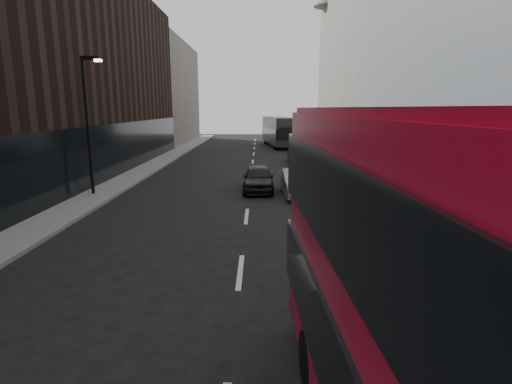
{
  "coord_description": "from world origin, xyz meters",
  "views": [
    {
      "loc": [
        0.53,
        -2.73,
        4.6
      ],
      "look_at": [
        0.46,
        7.26,
        2.5
      ],
      "focal_mm": 28.0,
      "sensor_mm": 36.0,
      "label": 1
    }
  ],
  "objects_px": {
    "grey_bus": "(279,131)",
    "car_a": "(258,178)",
    "street_lamp": "(88,117)",
    "car_c": "(300,154)",
    "car_b": "(296,183)"
  },
  "relations": [
    {
      "from": "grey_bus",
      "to": "car_a",
      "type": "relative_size",
      "value": 2.62
    },
    {
      "from": "street_lamp",
      "to": "car_a",
      "type": "distance_m",
      "value": 9.5
    },
    {
      "from": "car_a",
      "to": "car_c",
      "type": "bearing_deg",
      "value": 73.61
    },
    {
      "from": "street_lamp",
      "to": "car_b",
      "type": "height_order",
      "value": "street_lamp"
    },
    {
      "from": "grey_bus",
      "to": "car_c",
      "type": "xyz_separation_m",
      "value": [
        1.07,
        -15.04,
        -1.17
      ]
    },
    {
      "from": "grey_bus",
      "to": "car_c",
      "type": "relative_size",
      "value": 2.22
    },
    {
      "from": "car_c",
      "to": "street_lamp",
      "type": "bearing_deg",
      "value": -128.96
    },
    {
      "from": "street_lamp",
      "to": "car_c",
      "type": "relative_size",
      "value": 1.4
    },
    {
      "from": "car_a",
      "to": "car_c",
      "type": "height_order",
      "value": "car_c"
    },
    {
      "from": "street_lamp",
      "to": "car_a",
      "type": "relative_size",
      "value": 1.65
    },
    {
      "from": "street_lamp",
      "to": "car_c",
      "type": "bearing_deg",
      "value": 47.31
    },
    {
      "from": "car_c",
      "to": "car_b",
      "type": "bearing_deg",
      "value": -92.67
    },
    {
      "from": "car_b",
      "to": "car_c",
      "type": "distance_m",
      "value": 13.09
    },
    {
      "from": "street_lamp",
      "to": "grey_bus",
      "type": "bearing_deg",
      "value": 68.49
    },
    {
      "from": "street_lamp",
      "to": "grey_bus",
      "type": "xyz_separation_m",
      "value": [
        11.15,
        28.29,
        -2.29
      ]
    }
  ]
}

